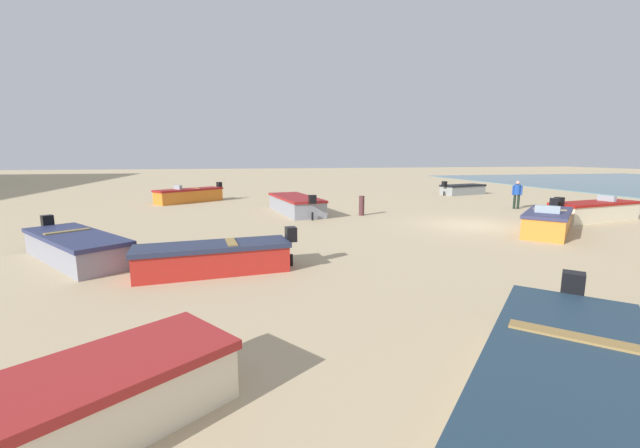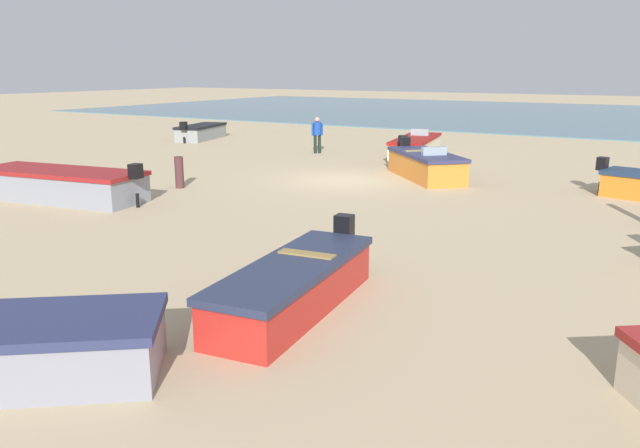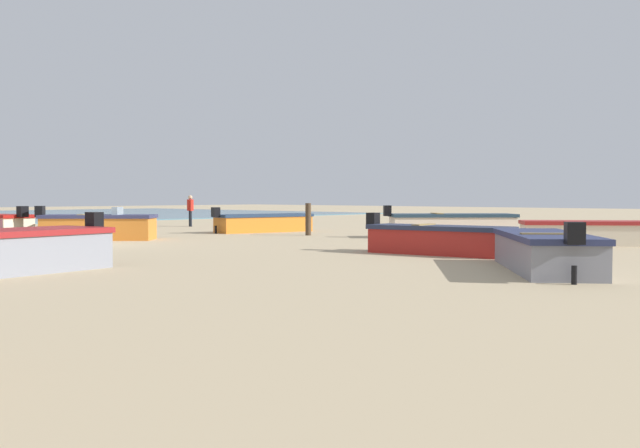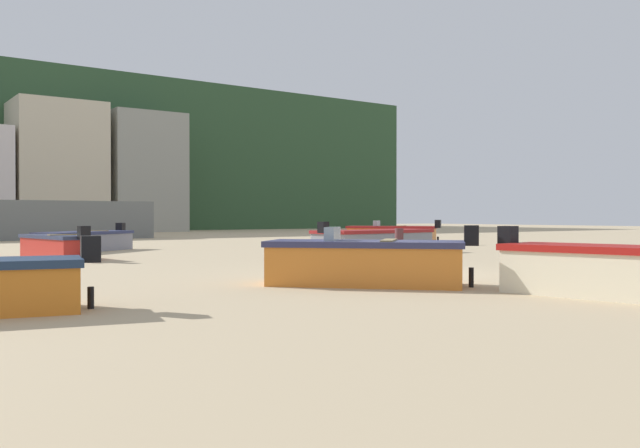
# 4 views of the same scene
# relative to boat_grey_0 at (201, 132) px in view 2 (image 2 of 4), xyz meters

# --- Properties ---
(ground_plane) EXTENTS (160.00, 160.00, 0.00)m
(ground_plane) POSITION_rel_boat_grey_0_xyz_m (-12.89, 7.26, -0.40)
(ground_plane) COLOR tan
(tidal_water) EXTENTS (80.00, 36.00, 0.06)m
(tidal_water) POSITION_rel_boat_grey_0_xyz_m (-12.89, -28.74, -0.37)
(tidal_water) COLOR teal
(tidal_water) RESTS_ON ground
(boat_grey_0) EXTENTS (2.33, 4.06, 1.10)m
(boat_grey_0) POSITION_rel_boat_grey_0_xyz_m (0.00, 0.00, 0.00)
(boat_grey_0) COLOR gray
(boat_grey_0) RESTS_ON ground
(boat_grey_2) EXTENTS (5.51, 2.52, 1.21)m
(boat_grey_2) POSITION_rel_boat_grey_0_xyz_m (-7.35, 14.41, 0.05)
(boat_grey_2) COLOR gray
(boat_grey_2) RESTS_ON ground
(boat_cream_4) EXTENTS (2.22, 5.04, 1.21)m
(boat_cream_4) POSITION_rel_boat_grey_0_xyz_m (-12.79, 0.92, 0.06)
(boat_cream_4) COLOR beige
(boat_cream_4) RESTS_ON ground
(boat_red_6) EXTENTS (1.67, 4.29, 1.10)m
(boat_red_6) POSITION_rel_boat_grey_0_xyz_m (-17.87, 18.11, 0.00)
(boat_red_6) COLOR red
(boat_red_6) RESTS_ON ground
(boat_orange_7) EXTENTS (3.80, 3.89, 1.22)m
(boat_orange_7) POSITION_rel_boat_grey_0_xyz_m (-15.05, 5.47, 0.07)
(boat_orange_7) COLOR orange
(boat_orange_7) RESTS_ON ground
(mooring_post_mid_beach) EXTENTS (0.28, 0.28, 1.01)m
(mooring_post_mid_beach) POSITION_rel_boat_grey_0_xyz_m (-8.96, 11.22, 0.10)
(mooring_post_mid_beach) COLOR #4C292D
(mooring_post_mid_beach) RESTS_ON ground
(beach_walker_foreground) EXTENTS (0.48, 0.48, 1.62)m
(beach_walker_foreground) POSITION_rel_boat_grey_0_xyz_m (-8.34, 1.65, 0.55)
(beach_walker_foreground) COLOR black
(beach_walker_foreground) RESTS_ON ground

